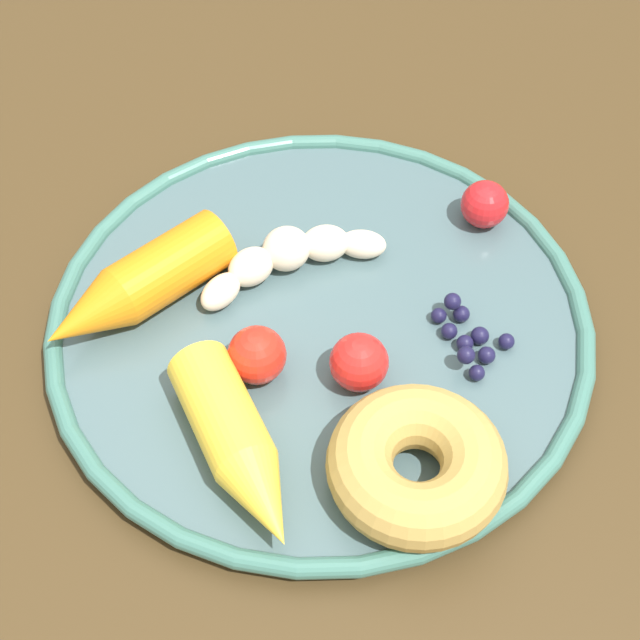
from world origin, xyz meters
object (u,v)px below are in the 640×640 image
Objects in this scene: tomato_far at (257,355)px; donut at (417,465)px; blueberry_pile at (468,336)px; tomato_mid at (485,204)px; carrot_yellow at (238,447)px; plate at (320,323)px; banana at (289,256)px; tomato_near at (359,362)px; dining_table at (345,357)px; carrot_orange at (137,287)px.

donut is at bearing -12.96° from tomato_far.
blueberry_pile is 1.68× the size of tomato_mid.
carrot_yellow reaches higher than tomato_mid.
donut is (0.09, 0.03, -0.00)m from carrot_yellow.
banana is at bearing 141.60° from plate.
tomato_near is 0.16m from tomato_mid.
blueberry_pile is at bearing 94.84° from donut.
dining_table is 0.13m from blueberry_pile.
banana is at bearing 106.88° from carrot_yellow.
dining_table is 0.19m from carrot_yellow.
carrot_orange reaches higher than donut.
tomato_near is at bearing -36.60° from plate.
blueberry_pile is 0.07m from tomato_near.
plate is at bearing 93.12° from carrot_yellow.
tomato_near is at bearing 21.61° from tomato_far.
carrot_yellow reaches higher than tomato_near.
carrot_orange is at bearing -142.47° from dining_table.
donut is (0.10, -0.12, 0.11)m from dining_table.
plate is at bearing -89.84° from dining_table.
tomato_mid is (0.10, 0.10, 0.00)m from banana.
carrot_orange is 3.78× the size of tomato_far.
carrot_yellow reaches higher than banana.
donut is at bearing -10.27° from carrot_orange.
banana is 3.08× the size of tomato_near.
tomato_near is (0.04, -0.03, 0.02)m from plate.
tomato_near is (0.15, 0.01, -0.00)m from carrot_orange.
blueberry_pile reaches higher than plate.
plate is 0.05m from banana.
plate is at bearing 143.40° from tomato_near.
tomato_mid reaches higher than blueberry_pile.
tomato_near is (0.04, -0.07, 0.11)m from dining_table.
carrot_orange is 2.45× the size of blueberry_pile.
carrot_yellow is at bearing -121.29° from blueberry_pile.
carrot_orange reaches higher than plate.
banana is at bearing -134.98° from tomato_mid.
dining_table is 11.63× the size of banana.
tomato_far is (0.09, -0.01, -0.00)m from carrot_orange.
carrot_orange is (-0.11, -0.04, 0.02)m from plate.
plate is 2.57× the size of carrot_orange.
plate is at bearing -38.40° from banana.
carrot_orange is 0.21m from blueberry_pile.
blueberry_pile is 0.13m from tomato_far.
donut is (0.21, -0.04, -0.00)m from carrot_orange.
donut reaches higher than banana.
carrot_yellow is (0.11, -0.07, -0.00)m from carrot_orange.
tomato_near is at bearing 4.38° from carrot_orange.
plate is 0.12m from carrot_yellow.
banana is 0.13m from blueberry_pile.
tomato_near is 0.06m from tomato_far.
banana is 1.99× the size of blueberry_pile.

